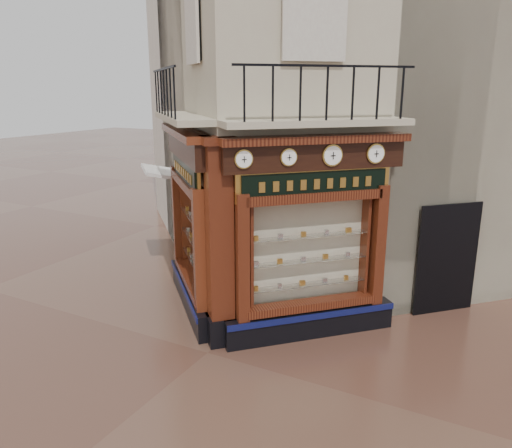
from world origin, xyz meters
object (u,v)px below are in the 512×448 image
Objects in this scene: corner_pilaster at (220,247)px; clock_b at (289,157)px; clock_c at (332,155)px; signboard_left at (185,171)px; signboard_right at (315,183)px; clock_a at (244,159)px; clock_d at (376,154)px; awning at (167,269)px.

clock_b is (1.13, 0.53, 1.67)m from corner_pilaster.
corner_pilaster is 10.04× the size of clock_c.
corner_pilaster is 2.65m from clock_c.
signboard_right reaches higher than signboard_left.
clock_b is 0.79× the size of clock_c.
corner_pilaster is 1.76m from clock_a.
clock_b reaches higher than signboard_right.
clock_a is 0.15× the size of signboard_left.
clock_c reaches higher than clock_b.
corner_pilaster reaches higher than clock_d.
clock_b is at bearing -19.97° from corner_pilaster.
awning is at bearing 109.37° from clock_b.
clock_c reaches higher than awning.
clock_b reaches higher than awning.
signboard_left is (-1.46, 1.01, 1.15)m from corner_pilaster.
clock_b is at bearing -160.63° from awning.
clock_a is at bearing 180.00° from clock_c.
corner_pilaster reaches higher than clock_c.
clock_a is 1.05× the size of clock_b.
awning is 6.03m from signboard_right.
signboard_left is at bearing 100.25° from corner_pilaster.
clock_d is 3.91m from signboard_left.
clock_d is 0.23× the size of awning.
corner_pilaster is at bearing -173.43° from awning.
clock_d is at bearing -144.54° from awning.
signboard_right is (0.33, 0.48, -0.52)m from clock_b.
clock_d reaches higher than clock_a.
signboard_left is at bearing -175.95° from awning.
corner_pilaster is 2.12m from signboard_right.
corner_pilaster reaches higher than clock_b.
clock_c is 6.49m from awning.
clock_a is 0.84× the size of clock_c.
signboard_left is (-2.01, 1.07, -0.52)m from clock_a.
clock_c is at bearing -180.00° from clock_d.
clock_c is (1.18, 1.18, -0.00)m from clock_a.
corner_pilaster reaches higher than awning.
clock_d is at bearing 0.00° from clock_c.
clock_a is 0.89× the size of clock_d.
awning is at bearing 100.16° from clock_a.
signboard_left is at bearing 107.12° from clock_a.
signboard_left is at bearing 145.87° from clock_d.
awning is at bearing 96.57° from corner_pilaster.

